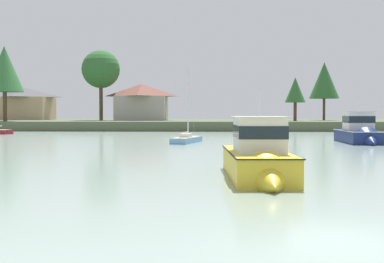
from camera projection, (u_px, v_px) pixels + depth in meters
name	position (u px, v px, depth m)	size (l,w,h in m)	color
ground_plane	(332.00, 239.00, 12.14)	(446.44, 446.44, 0.00)	gray
far_shore_bank	(228.00, 124.00, 102.02)	(200.90, 40.26, 1.61)	#4C563D
cruiser_navy	(361.00, 136.00, 50.84)	(3.52, 9.97, 6.27)	navy
cruiser_yellow	(259.00, 165.00, 22.97)	(3.13, 9.56, 5.05)	gold
sailboat_skyblue	(187.00, 141.00, 51.60)	(3.08, 6.35, 8.31)	#669ECC
mooring_buoy_orange	(260.00, 140.00, 55.09)	(0.41, 0.41, 0.46)	orange
shore_tree_right	(4.00, 69.00, 88.18)	(6.56, 6.56, 13.18)	brown
shore_tree_left	(295.00, 90.00, 91.30)	(3.71, 3.71, 7.89)	brown
shore_tree_far_left	(324.00, 81.00, 100.55)	(5.89, 5.89, 11.54)	brown
shore_tree_center_right	(101.00, 69.00, 98.55)	(7.43, 7.43, 13.72)	brown
cottage_behind_trees	(142.00, 102.00, 98.21)	(10.36, 8.64, 7.07)	#9E998E
cottage_near_water	(24.00, 103.00, 108.09)	(12.29, 9.72, 6.92)	tan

